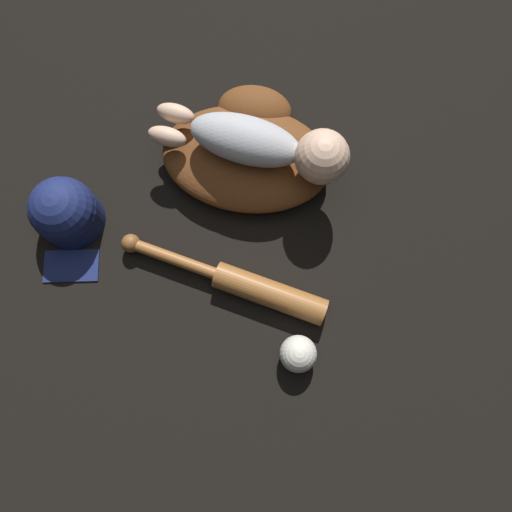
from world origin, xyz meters
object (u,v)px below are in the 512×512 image
baseball_glove (248,150)px  baseball_bat (247,285)px  baby_figure (268,145)px  baseball_cap (65,212)px  baseball (298,354)px

baseball_glove → baseball_bat: bearing=-94.8°
baseball_glove → baby_figure: baby_figure is taller
baseball_bat → baseball_cap: bearing=153.9°
baseball_glove → baseball_cap: (-0.38, -0.11, 0.01)m
baby_figure → baseball_cap: bearing=-169.4°
baby_figure → baseball_cap: 0.43m
baseball_glove → baby_figure: (0.04, -0.03, 0.08)m
baseball_cap → baby_figure: bearing=10.6°
baseball_glove → baseball_bat: size_ratio=0.99×
baby_figure → baseball_cap: baby_figure is taller
baseball_bat → baseball: bearing=-58.5°
baseball_glove → baby_figure: size_ratio=1.03×
baseball → baseball_cap: bearing=144.4°
baseball_glove → baseball_cap: size_ratio=1.99×
baby_figure → baseball: 0.40m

